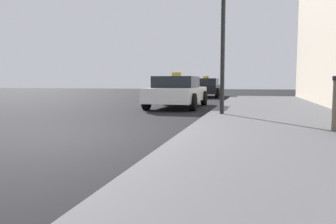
% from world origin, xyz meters
% --- Properties ---
extents(ground_plane, '(80.00, 80.00, 0.00)m').
position_xyz_m(ground_plane, '(0.00, 0.00, 0.00)').
color(ground_plane, black).
extents(sidewalk, '(4.00, 32.00, 0.15)m').
position_xyz_m(sidewalk, '(4.00, 0.00, 0.07)').
color(sidewalk, '#5B5B60').
rests_on(sidewalk, ground_plane).
extents(street_lamp, '(0.36, 0.36, 4.08)m').
position_xyz_m(street_lamp, '(2.43, 3.89, 2.97)').
color(street_lamp, black).
rests_on(street_lamp, sidewalk).
extents(car_white, '(2.00, 4.42, 1.43)m').
position_xyz_m(car_white, '(0.29, 7.59, 0.65)').
color(car_white, white).
rests_on(car_white, ground_plane).
extents(car_black, '(2.01, 4.28, 1.43)m').
position_xyz_m(car_black, '(0.19, 16.94, 0.65)').
color(car_black, black).
rests_on(car_black, ground_plane).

